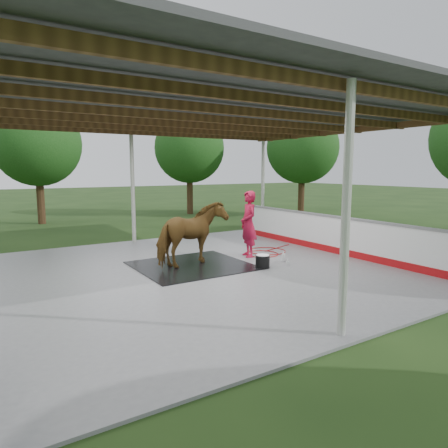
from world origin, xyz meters
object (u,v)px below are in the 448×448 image
handler (249,224)px  wash_bucket (263,261)px  horse (192,234)px  dasher_board (326,234)px

handler → wash_bucket: (-0.49, -1.32, -0.79)m
handler → wash_bucket: handler is taller
wash_bucket → handler: bearing=69.8°
horse → handler: handler is taller
horse → dasher_board: bearing=-110.8°
handler → wash_bucket: size_ratio=5.19×
wash_bucket → horse: bearing=141.6°
dasher_board → horse: size_ratio=4.02×
dasher_board → wash_bucket: dasher_board is taller
handler → horse: bearing=-71.5°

